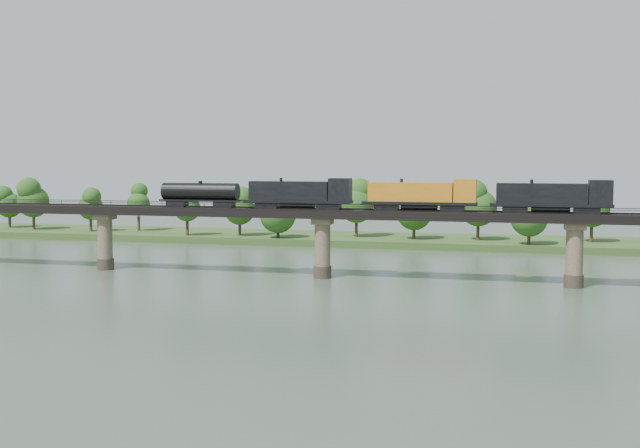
# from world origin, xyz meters

# --- Properties ---
(ground) EXTENTS (400.00, 400.00, 0.00)m
(ground) POSITION_xyz_m (0.00, 0.00, 0.00)
(ground) COLOR #384739
(ground) RESTS_ON ground
(far_bank) EXTENTS (300.00, 24.00, 1.60)m
(far_bank) POSITION_xyz_m (0.00, 85.00, 0.80)
(far_bank) COLOR #2F4C1E
(far_bank) RESTS_ON ground
(bridge) EXTENTS (236.00, 30.00, 11.50)m
(bridge) POSITION_xyz_m (0.00, 30.00, 5.46)
(bridge) COLOR #473A2D
(bridge) RESTS_ON ground
(bridge_superstructure) EXTENTS (220.00, 4.90, 0.75)m
(bridge_superstructure) POSITION_xyz_m (0.00, 30.00, 11.79)
(bridge_superstructure) COLOR black
(bridge_superstructure) RESTS_ON bridge
(far_treeline) EXTENTS (289.06, 17.54, 13.60)m
(far_treeline) POSITION_xyz_m (-8.21, 80.52, 8.83)
(far_treeline) COLOR #382619
(far_treeline) RESTS_ON far_bank
(freight_train) EXTENTS (74.36, 2.90, 5.12)m
(freight_train) POSITION_xyz_m (9.43, 30.00, 13.94)
(freight_train) COLOR black
(freight_train) RESTS_ON bridge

